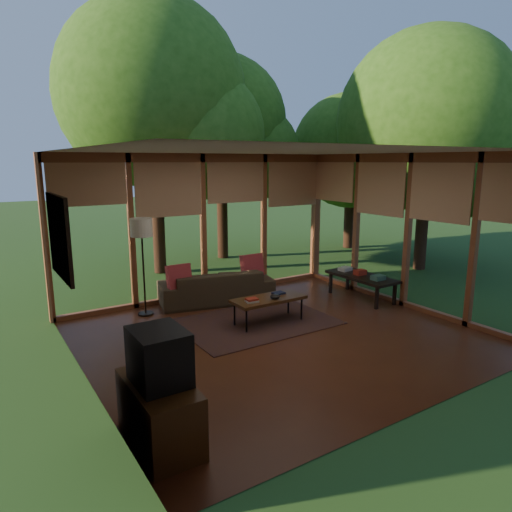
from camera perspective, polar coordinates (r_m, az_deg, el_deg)
floor at (r=6.93m, az=3.01°, el=-9.95°), size 5.50×5.50×0.00m
ceiling at (r=6.44m, az=3.28°, el=12.98°), size 5.50×5.50×0.00m
wall_left at (r=5.45m, az=-21.02°, el=-1.90°), size 0.04×5.00×2.70m
wall_front at (r=4.81m, az=20.91°, el=-3.65°), size 5.50×0.04×2.70m
window_wall_back at (r=8.67m, az=-6.60°, el=3.67°), size 5.50×0.12×2.70m
window_wall_right at (r=8.44m, az=18.46°, el=2.92°), size 0.12×5.00×2.70m
exterior_lawn at (r=17.89m, az=8.86°, el=3.39°), size 40.00×40.00×0.00m
tree_nw at (r=10.80m, az=-12.89°, el=19.13°), size 4.12×4.12×6.06m
tree_ne at (r=12.25m, az=-4.59°, el=16.17°), size 3.47×3.47×5.25m
tree_se at (r=11.45m, az=20.64°, el=15.39°), size 4.09×4.09×5.47m
tree_far at (r=13.77m, az=11.46°, el=12.67°), size 3.27×3.27×4.47m
rug at (r=7.48m, az=-0.06°, el=-8.21°), size 2.42×1.72×0.01m
sofa at (r=8.45m, az=-4.99°, el=-3.80°), size 2.18×1.24×0.60m
pillow_left at (r=8.02m, az=-9.60°, el=-2.62°), size 0.42×0.23×0.44m
pillow_right at (r=8.69m, az=-0.50°, el=-1.28°), size 0.44×0.23×0.46m
ct_book_lower at (r=7.09m, az=-0.52°, el=-5.66°), size 0.21×0.17×0.03m
ct_book_upper at (r=7.08m, az=-0.52°, el=-5.42°), size 0.19×0.14×0.03m
ct_book_side at (r=7.51m, az=2.83°, el=-4.65°), size 0.20×0.16×0.03m
ct_bowl at (r=7.25m, az=2.37°, el=-5.07°), size 0.16×0.16×0.07m
media_cabinet at (r=4.51m, az=-11.97°, el=-18.63°), size 0.50×1.00×0.60m
television at (r=4.27m, az=-12.03°, el=-12.19°), size 0.45×0.55×0.50m
console_book_a at (r=8.54m, az=15.02°, el=-2.62°), size 0.24×0.17×0.09m
console_book_b at (r=8.83m, az=12.87°, el=-2.00°), size 0.21×0.16×0.10m
console_book_c at (r=9.11m, az=11.08°, el=-1.60°), size 0.27×0.21×0.07m
floor_lamp at (r=7.72m, az=-14.11°, el=2.81°), size 0.36×0.36×1.65m
coffee_table at (r=7.33m, az=1.60°, el=-5.47°), size 1.20×0.50×0.43m
side_console at (r=8.82m, az=13.07°, el=-2.65°), size 0.60×1.40×0.46m
wall_painting at (r=6.77m, az=-23.33°, el=2.20°), size 0.06×1.35×1.15m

